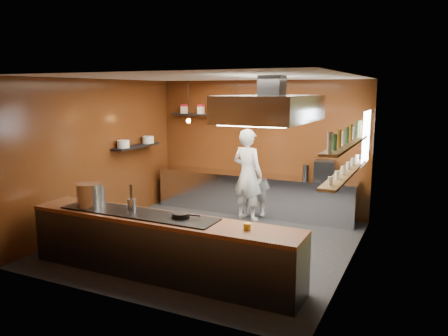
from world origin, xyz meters
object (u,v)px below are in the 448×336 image
Objects in this scene: stockpot_large at (89,195)px; chef at (248,175)px; extractor_hood at (272,108)px; stockpot_small at (95,196)px; espresso_machine at (324,170)px.

stockpot_large is 0.20× the size of chef.
stockpot_large is at bearing -154.28° from extractor_hood.
stockpot_small is 3.46m from chef.
extractor_hood is 2.85m from chef.
stockpot_large is 1.25× the size of stockpot_small.
stockpot_small is at bearing 94.18° from stockpot_large.
espresso_machine is at bearing 53.70° from stockpot_large.
extractor_hood is at bearing 25.72° from stockpot_large.
chef reaches higher than espresso_machine.
chef is at bearing 67.72° from stockpot_large.
espresso_machine is (0.27, 2.65, -1.40)m from extractor_hood.
stockpot_large is 4.84m from espresso_machine.
stockpot_small is at bearing -157.14° from extractor_hood.
chef is at bearing 66.59° from stockpot_small.
stockpot_small is 0.75× the size of espresso_machine.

